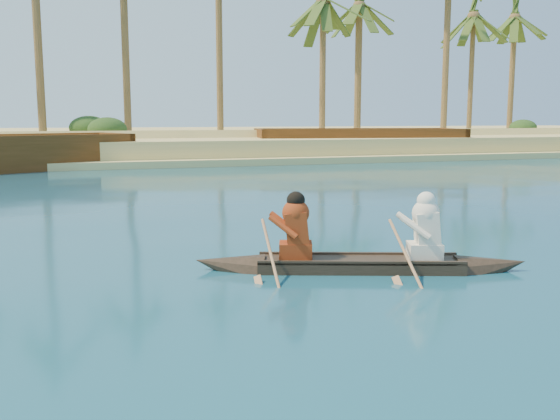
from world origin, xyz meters
name	(u,v)px	position (x,y,z in m)	size (l,w,h in m)	color
ground	(16,297)	(0.00, 0.00, 0.00)	(160.00, 160.00, 0.00)	navy
sandy_embankment	(57,141)	(0.00, 46.89, 0.53)	(150.00, 51.00, 1.50)	#DCC47C
palm_grove	(49,32)	(0.00, 35.00, 8.00)	(110.00, 14.00, 16.00)	#344A1A
shrub_cluster	(53,139)	(0.00, 31.50, 1.20)	(100.00, 6.00, 2.40)	#193915
canoe	(360,253)	(5.28, -0.13, 0.29)	(5.40, 2.54, 1.51)	#37271E
barge_mid	(3,156)	(-2.17, 23.34, 0.70)	(12.62, 8.22, 2.00)	#5F3114
barge_right	(359,146)	(18.32, 26.73, 0.75)	(13.49, 6.53, 2.16)	#5F3114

